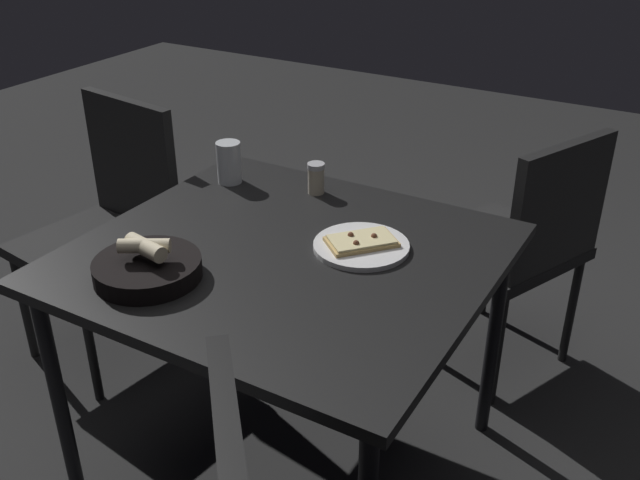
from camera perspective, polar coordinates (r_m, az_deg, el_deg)
ground at (r=2.27m, az=-2.35°, el=-16.78°), size 8.00×8.00×0.00m
dining_table at (r=1.87m, az=-2.73°, el=-2.53°), size 1.03×0.95×0.71m
pizza_plate at (r=1.85m, az=3.28°, el=-0.38°), size 0.25×0.25×0.04m
bread_basket at (r=1.76m, az=-13.52°, el=-2.06°), size 0.26×0.26×0.10m
beer_glass at (r=2.23m, az=-7.20°, el=5.93°), size 0.07×0.07×0.13m
pepper_shaker at (r=2.14m, az=-0.31°, el=4.77°), size 0.05×0.05×0.09m
chair_near at (r=2.42m, az=15.62°, el=0.15°), size 0.58×0.58×0.87m
chair_far at (r=2.56m, az=-16.21°, el=1.83°), size 0.50×0.50×0.90m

